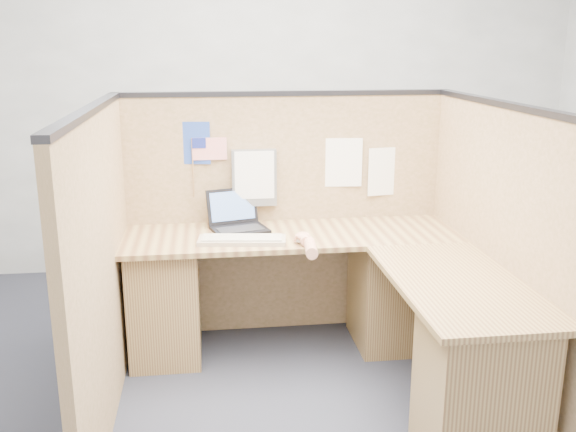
{
  "coord_description": "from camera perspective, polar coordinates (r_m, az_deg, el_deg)",
  "views": [
    {
      "loc": [
        -0.49,
        -2.89,
        1.81
      ],
      "look_at": [
        -0.04,
        0.5,
        0.88
      ],
      "focal_mm": 40.0,
      "sensor_mm": 36.0,
      "label": 1
    }
  ],
  "objects": [
    {
      "name": "floor",
      "position": [
        3.45,
        1.88,
        -16.55
      ],
      "size": [
        5.0,
        5.0,
        0.0
      ],
      "primitive_type": "plane",
      "color": "#20232D",
      "rests_on": "ground"
    },
    {
      "name": "wall_back",
      "position": [
        5.18,
        -2.06,
        10.61
      ],
      "size": [
        5.0,
        0.0,
        5.0
      ],
      "primitive_type": "plane",
      "rotation": [
        1.57,
        0.0,
        0.0
      ],
      "color": "#96999B",
      "rests_on": "floor"
    },
    {
      "name": "cubicle_partitions",
      "position": [
        3.51,
        0.87,
        -2.11
      ],
      "size": [
        2.06,
        1.83,
        1.53
      ],
      "color": "brown",
      "rests_on": "floor"
    },
    {
      "name": "l_desk",
      "position": [
        3.54,
        4.15,
        -8.47
      ],
      "size": [
        1.95,
        1.75,
        0.73
      ],
      "color": "brown",
      "rests_on": "floor"
    },
    {
      "name": "laptop",
      "position": [
        3.85,
        -4.35,
        -0.3
      ],
      "size": [
        0.36,
        0.37,
        0.23
      ],
      "rotation": [
        0.0,
        0.0,
        0.27
      ],
      "color": "black",
      "rests_on": "l_desk"
    },
    {
      "name": "keyboard",
      "position": [
        3.59,
        -4.11,
        -2.12
      ],
      "size": [
        0.51,
        0.23,
        0.03
      ],
      "rotation": [
        0.0,
        0.0,
        -0.13
      ],
      "color": "gray",
      "rests_on": "l_desk"
    },
    {
      "name": "mouse",
      "position": [
        3.57,
        1.36,
        -2.14
      ],
      "size": [
        0.1,
        0.07,
        0.04
      ],
      "primitive_type": "ellipsoid",
      "rotation": [
        0.0,
        0.0,
        -0.09
      ],
      "color": "#B8B8BC",
      "rests_on": "l_desk"
    },
    {
      "name": "hand_forearm",
      "position": [
        3.45,
        1.82,
        -2.52
      ],
      "size": [
        0.1,
        0.34,
        0.07
      ],
      "color": "tan",
      "rests_on": "l_desk"
    },
    {
      "name": "blue_poster",
      "position": [
        3.9,
        -8.34,
        6.43
      ],
      "size": [
        0.19,
        0.03,
        0.25
      ],
      "primitive_type": "cube",
      "rotation": [
        0.0,
        0.0,
        -0.12
      ],
      "color": "#2340A0",
      "rests_on": "cubicle_partitions"
    },
    {
      "name": "american_flag",
      "position": [
        3.9,
        -7.34,
        5.74
      ],
      "size": [
        0.21,
        0.01,
        0.36
      ],
      "color": "olive",
      "rests_on": "cubicle_partitions"
    },
    {
      "name": "file_holder",
      "position": [
        3.93,
        -3.02,
        3.43
      ],
      "size": [
        0.27,
        0.05,
        0.35
      ],
      "color": "slate",
      "rests_on": "cubicle_partitions"
    },
    {
      "name": "paper_left",
      "position": [
        4.02,
        4.91,
        4.76
      ],
      "size": [
        0.24,
        0.02,
        0.3
      ],
      "primitive_type": "cube",
      "rotation": [
        0.0,
        0.0,
        -0.07
      ],
      "color": "white",
      "rests_on": "cubicle_partitions"
    },
    {
      "name": "paper_right",
      "position": [
        4.1,
        8.71,
        3.93
      ],
      "size": [
        0.24,
        0.04,
        0.3
      ],
      "primitive_type": "cube",
      "rotation": [
        0.0,
        0.0,
        0.14
      ],
      "color": "white",
      "rests_on": "cubicle_partitions"
    }
  ]
}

